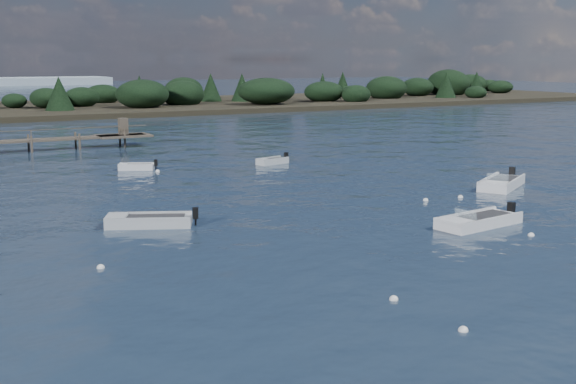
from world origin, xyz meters
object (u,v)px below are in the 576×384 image
tender_far_grey_b (272,162)px  dinghy_mid_white_a (479,223)px  tender_far_white (136,168)px  dinghy_mid_grey (149,223)px  dinghy_mid_white_b (501,185)px

tender_far_grey_b → dinghy_mid_white_a: bearing=-92.3°
tender_far_white → dinghy_mid_grey: (-5.07, -18.64, 0.02)m
dinghy_mid_white_a → dinghy_mid_grey: dinghy_mid_white_a is taller
dinghy_mid_white_a → dinghy_mid_white_b: (9.16, 7.59, 0.02)m
tender_far_white → dinghy_mid_white_b: bearing=-45.5°
tender_far_grey_b → dinghy_mid_white_a: dinghy_mid_white_a is taller
tender_far_grey_b → dinghy_mid_white_a: 24.39m
tender_far_white → dinghy_mid_white_a: bearing=-70.3°
dinghy_mid_white_a → dinghy_mid_white_b: 11.90m
tender_far_grey_b → dinghy_mid_white_b: 18.67m
tender_far_white → dinghy_mid_white_b: size_ratio=0.55×
tender_far_white → dinghy_mid_white_a: dinghy_mid_white_a is taller
dinghy_mid_white_b → tender_far_grey_b: bearing=116.0°
tender_far_white → dinghy_mid_grey: 19.31m
tender_far_grey_b → dinghy_mid_white_b: dinghy_mid_white_b is taller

